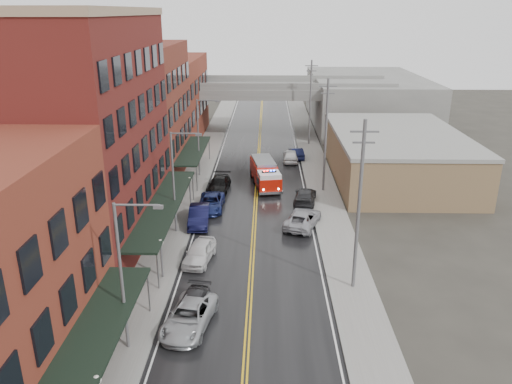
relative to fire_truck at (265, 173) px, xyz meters
name	(u,v)px	position (x,y,z in m)	size (l,w,h in m)	color
road	(255,208)	(-0.93, -6.64, -1.48)	(11.00, 160.00, 0.02)	black
sidewalk_left	(182,207)	(-8.23, -6.64, -1.41)	(3.00, 160.00, 0.15)	slate
sidewalk_right	(329,208)	(6.37, -6.64, -1.41)	(3.00, 160.00, 0.15)	slate
curb_left	(198,207)	(-6.58, -6.64, -1.41)	(0.30, 160.00, 0.15)	gray
curb_right	(313,208)	(4.72, -6.64, -1.41)	(0.30, 160.00, 0.15)	gray
brick_building_b	(87,135)	(-14.23, -13.64, 7.51)	(9.00, 20.00, 18.00)	#581717
brick_building_c	(141,112)	(-14.23, 3.86, 6.01)	(9.00, 15.00, 15.00)	maroon
brick_building_far	(170,99)	(-14.23, 21.36, 4.51)	(9.00, 20.00, 12.00)	maroon
tan_building	(396,157)	(15.07, 3.36, 1.01)	(14.00, 22.00, 5.00)	#8A6A4A
right_far_block	(366,100)	(17.07, 33.36, 2.51)	(18.00, 30.00, 8.00)	slate
awning_0	(87,349)	(-8.42, -32.64, 1.50)	(2.60, 16.00, 3.09)	black
awning_1	(164,205)	(-8.42, -13.64, 1.50)	(2.60, 18.00, 3.09)	black
awning_2	(193,150)	(-8.42, 3.86, 1.50)	(2.60, 13.00, 3.09)	black
globe_lamp_1	(161,250)	(-7.33, -20.64, 0.83)	(0.44, 0.44, 3.12)	#59595B
globe_lamp_2	(190,185)	(-7.33, -6.64, 0.83)	(0.44, 0.44, 3.12)	#59595B
street_lamp_0	(125,269)	(-7.48, -28.64, 3.70)	(2.64, 0.22, 9.00)	#59595B
street_lamp_1	(176,176)	(-7.48, -12.64, 3.70)	(2.64, 0.22, 9.00)	#59595B
street_lamp_2	(200,133)	(-7.48, 3.36, 3.70)	(2.64, 0.22, 9.00)	#59595B
utility_pole_0	(359,204)	(6.27, -21.64, 4.82)	(1.80, 0.24, 12.00)	#59595B
utility_pole_1	(326,134)	(6.27, -1.64, 4.82)	(1.80, 0.24, 12.00)	#59595B
utility_pole_2	(310,101)	(6.27, 18.36, 4.82)	(1.80, 0.24, 12.00)	#59595B
overpass	(260,95)	(-0.93, 25.36, 4.50)	(40.00, 10.00, 7.50)	slate
fire_truck	(265,173)	(0.00, 0.00, 0.00)	(4.00, 7.82, 2.74)	#B71608
parked_car_left_2	(189,317)	(-4.53, -26.49, -0.74)	(2.48, 5.37, 1.49)	#A1A5A9
parked_car_left_3	(192,307)	(-4.53, -25.34, -0.82)	(1.87, 4.59, 1.33)	#28282B
parked_car_left_4	(199,252)	(-5.00, -17.87, -0.71)	(1.84, 4.57, 1.56)	silver
parked_car_left_5	(199,216)	(-5.93, -10.80, -0.65)	(1.77, 5.08, 1.67)	black
parked_car_left_6	(211,203)	(-5.26, -7.19, -0.76)	(2.40, 5.21, 1.45)	navy
parked_car_left_7	(219,184)	(-4.97, -1.84, -0.73)	(2.13, 5.24, 1.52)	black
parked_car_right_0	(303,219)	(3.43, -11.02, -0.73)	(2.50, 5.42, 1.51)	#9D9FA5
parked_car_right_1	(305,196)	(4.06, -5.22, -0.74)	(2.09, 5.15, 1.49)	#252527
parked_car_right_2	(291,156)	(3.24, 9.56, -0.69)	(1.88, 4.66, 1.59)	silver
parked_car_right_3	(296,153)	(4.07, 11.16, -0.78)	(1.50, 4.30, 1.42)	black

